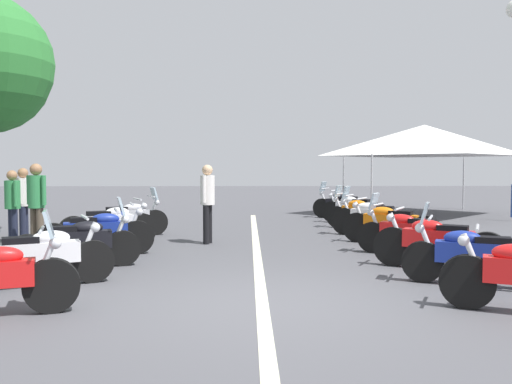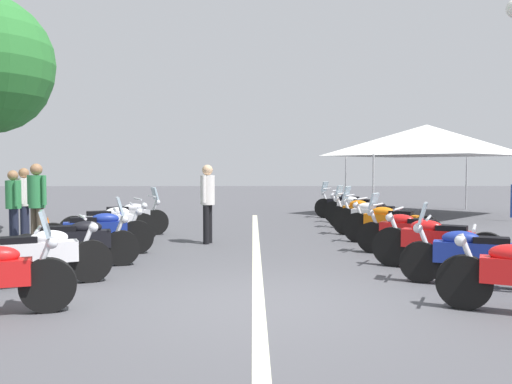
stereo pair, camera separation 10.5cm
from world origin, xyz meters
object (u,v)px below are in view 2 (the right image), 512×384
object	(u,v)px
motorcycle_right_row_3	(408,232)
motorcycle_right_row_5	(374,217)
motorcycle_left_row_3	(97,232)
bystander_0	(37,199)
motorcycle_right_row_1	(471,255)
motorcycle_right_row_6	(363,213)
bystander_4	(208,197)
motorcycle_right_row_2	(436,242)
motorcycle_right_row_8	(344,205)
traffic_cone_0	(48,231)
bystander_3	(24,199)
motorcycle_left_row_1	(37,255)
event_tent	(427,140)
motorcycle_right_row_7	(355,208)
motorcycle_left_row_4	(110,224)
motorcycle_right_row_4	(390,223)
bystander_1	(13,202)
motorcycle_left_row_2	(77,241)
motorcycle_left_row_5	(128,218)

from	to	relation	value
motorcycle_right_row_3	motorcycle_right_row_5	xyz separation A→B (m)	(2.82, 0.03, 0.02)
motorcycle_left_row_3	bystander_0	xyz separation A→B (m)	(0.60, 1.39, 0.59)
motorcycle_right_row_1	motorcycle_right_row_5	bearing A→B (deg)	-65.59
motorcycle_right_row_6	bystander_4	size ratio (longest dim) A/B	1.07
motorcycle_left_row_3	motorcycle_right_row_2	size ratio (longest dim) A/B	1.09
motorcycle_right_row_8	traffic_cone_0	distance (m)	9.40
motorcycle_right_row_3	motorcycle_right_row_6	size ratio (longest dim) A/B	0.99
motorcycle_right_row_1	bystander_3	distance (m)	9.40
motorcycle_left_row_1	motorcycle_left_row_3	xyz separation A→B (m)	(2.65, -0.07, 0.01)
motorcycle_right_row_8	event_tent	world-z (taller)	event_tent
motorcycle_right_row_1	motorcycle_right_row_7	size ratio (longest dim) A/B	1.08
motorcycle_right_row_2	motorcycle_left_row_4	bearing A→B (deg)	4.06
motorcycle_left_row_1	traffic_cone_0	distance (m)	4.47
motorcycle_right_row_6	motorcycle_left_row_3	bearing A→B (deg)	67.98
motorcycle_right_row_2	bystander_4	bearing A→B (deg)	-8.23
motorcycle_right_row_5	bystander_4	world-z (taller)	bystander_4
motorcycle_right_row_5	bystander_0	xyz separation A→B (m)	(-2.17, 7.37, 0.57)
motorcycle_right_row_4	bystander_1	xyz separation A→B (m)	(-0.14, 8.21, 0.49)
traffic_cone_0	bystander_0	world-z (taller)	bystander_0
motorcycle_right_row_4	motorcycle_right_row_1	bearing A→B (deg)	122.56
motorcycle_left_row_2	bystander_0	xyz separation A→B (m)	(1.85, 1.42, 0.59)
motorcycle_left_row_3	motorcycle_right_row_4	world-z (taller)	motorcycle_right_row_4
traffic_cone_0	bystander_0	size ratio (longest dim) A/B	0.34
motorcycle_left_row_3	motorcycle_left_row_2	bearing A→B (deg)	-105.92
motorcycle_right_row_1	motorcycle_right_row_3	size ratio (longest dim) A/B	1.05
motorcycle_right_row_4	event_tent	distance (m)	8.08
motorcycle_left_row_2	traffic_cone_0	xyz separation A→B (m)	(2.82, 1.58, -0.17)
motorcycle_right_row_6	event_tent	distance (m)	5.72
bystander_1	motorcycle_right_row_5	bearing A→B (deg)	149.24
motorcycle_left_row_2	bystander_0	world-z (taller)	bystander_0
motorcycle_left_row_3	motorcycle_right_row_3	bearing A→B (deg)	-18.09
motorcycle_right_row_4	motorcycle_right_row_7	size ratio (longest dim) A/B	1.07
bystander_0	bystander_1	xyz separation A→B (m)	(0.69, 0.79, -0.09)
motorcycle_right_row_6	bystander_3	size ratio (longest dim) A/B	1.12
motorcycle_right_row_3	bystander_1	size ratio (longest dim) A/B	1.14
motorcycle_left_row_4	motorcycle_right_row_4	distance (m)	6.16
motorcycle_left_row_3	traffic_cone_0	xyz separation A→B (m)	(1.57, 1.55, -0.17)
motorcycle_right_row_8	traffic_cone_0	size ratio (longest dim) A/B	3.04
motorcycle_right_row_1	bystander_1	world-z (taller)	bystander_1
motorcycle_right_row_4	bystander_3	xyz separation A→B (m)	(0.32, 8.18, 0.52)
motorcycle_left_row_1	bystander_1	world-z (taller)	bystander_1
motorcycle_left_row_5	motorcycle_right_row_1	distance (m)	8.29
motorcycle_left_row_3	motorcycle_right_row_7	size ratio (longest dim) A/B	1.18
traffic_cone_0	motorcycle_right_row_1	bearing A→B (deg)	-118.82
motorcycle_left_row_5	event_tent	size ratio (longest dim) A/B	0.36
motorcycle_left_row_3	motorcycle_left_row_5	size ratio (longest dim) A/B	1.11
motorcycle_left_row_1	motorcycle_left_row_4	xyz separation A→B (m)	(4.04, 0.05, 0.01)
motorcycle_right_row_2	motorcycle_left_row_3	bearing A→B (deg)	15.32
motorcycle_left_row_4	bystander_4	xyz separation A→B (m)	(0.21, -2.12, 0.57)
motorcycle_right_row_2	motorcycle_right_row_4	size ratio (longest dim) A/B	1.01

